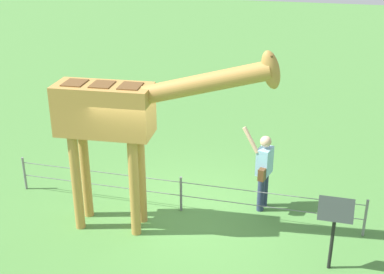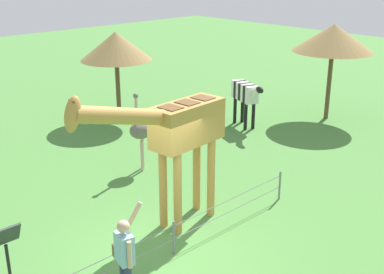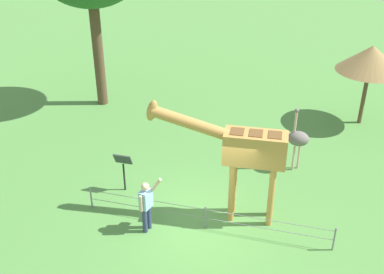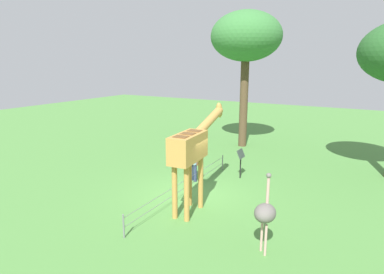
{
  "view_description": "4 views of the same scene",
  "coord_description": "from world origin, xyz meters",
  "px_view_note": "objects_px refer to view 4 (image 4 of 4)",
  "views": [
    {
      "loc": [
        2.46,
        -8.27,
        5.36
      ],
      "look_at": [
        0.3,
        -0.1,
        1.76
      ],
      "focal_mm": 47.39,
      "sensor_mm": 36.0,
      "label": 1
    },
    {
      "loc": [
        5.76,
        6.74,
        5.71
      ],
      "look_at": [
        -0.31,
        0.4,
        2.5
      ],
      "focal_mm": 46.73,
      "sensor_mm": 36.0,
      "label": 2
    },
    {
      "loc": [
        -2.43,
        10.58,
        8.87
      ],
      "look_at": [
        0.56,
        -0.42,
        2.54
      ],
      "focal_mm": 44.88,
      "sensor_mm": 36.0,
      "label": 3
    },
    {
      "loc": [
        -9.76,
        -5.69,
        5.03
      ],
      "look_at": [
        0.54,
        0.19,
        2.24
      ],
      "focal_mm": 29.41,
      "sensor_mm": 36.0,
      "label": 4
    }
  ],
  "objects_px": {
    "giraffe": "(192,148)",
    "visitor": "(194,161)",
    "ostrich": "(265,213)",
    "info_sign": "(241,158)",
    "tree_northeast": "(246,38)"
  },
  "relations": [
    {
      "from": "ostrich",
      "to": "info_sign",
      "type": "bearing_deg",
      "value": 27.43
    },
    {
      "from": "visitor",
      "to": "ostrich",
      "type": "distance_m",
      "value": 5.7
    },
    {
      "from": "tree_northeast",
      "to": "info_sign",
      "type": "height_order",
      "value": "tree_northeast"
    },
    {
      "from": "giraffe",
      "to": "visitor",
      "type": "bearing_deg",
      "value": 28.56
    },
    {
      "from": "giraffe",
      "to": "info_sign",
      "type": "bearing_deg",
      "value": -5.4
    },
    {
      "from": "ostrich",
      "to": "visitor",
      "type": "bearing_deg",
      "value": 48.82
    },
    {
      "from": "giraffe",
      "to": "info_sign",
      "type": "height_order",
      "value": "giraffe"
    },
    {
      "from": "ostrich",
      "to": "tree_northeast",
      "type": "xyz_separation_m",
      "value": [
        10.53,
        4.62,
        5.29
      ]
    },
    {
      "from": "giraffe",
      "to": "visitor",
      "type": "height_order",
      "value": "giraffe"
    },
    {
      "from": "tree_northeast",
      "to": "info_sign",
      "type": "xyz_separation_m",
      "value": [
        -5.43,
        -1.98,
        -5.52
      ]
    },
    {
      "from": "visitor",
      "to": "ostrich",
      "type": "relative_size",
      "value": 0.78
    },
    {
      "from": "giraffe",
      "to": "info_sign",
      "type": "relative_size",
      "value": 2.98
    },
    {
      "from": "visitor",
      "to": "info_sign",
      "type": "bearing_deg",
      "value": -50.48
    },
    {
      "from": "giraffe",
      "to": "visitor",
      "type": "distance_m",
      "value": 3.0
    },
    {
      "from": "visitor",
      "to": "ostrich",
      "type": "xyz_separation_m",
      "value": [
        -3.75,
        -4.28,
        0.27
      ]
    }
  ]
}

